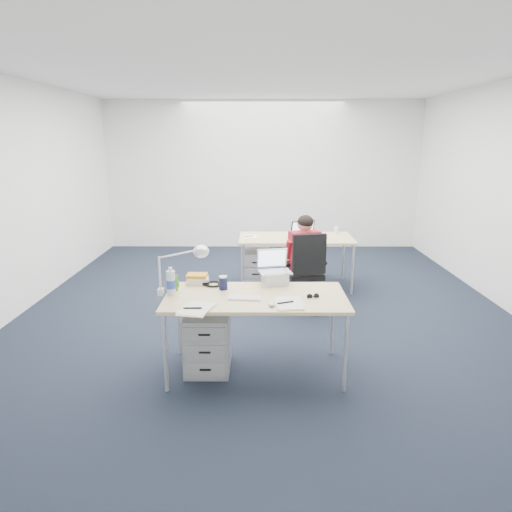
# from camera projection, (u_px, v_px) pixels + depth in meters

# --- Properties ---
(floor) EXTENTS (7.00, 7.00, 0.00)m
(floor) POSITION_uv_depth(u_px,v_px,m) (265.00, 310.00, 5.71)
(floor) COLOR black
(floor) RESTS_ON ground
(room) EXTENTS (6.02, 7.02, 2.80)m
(room) POSITION_uv_depth(u_px,v_px,m) (266.00, 171.00, 5.29)
(room) COLOR white
(room) RESTS_ON ground
(desk_near) EXTENTS (1.60, 0.80, 0.73)m
(desk_near) POSITION_uv_depth(u_px,v_px,m) (256.00, 301.00, 4.04)
(desk_near) COLOR tan
(desk_near) RESTS_ON ground
(desk_far) EXTENTS (1.60, 0.80, 0.73)m
(desk_far) POSITION_uv_depth(u_px,v_px,m) (296.00, 240.00, 6.46)
(desk_far) COLOR tan
(desk_far) RESTS_ON ground
(office_chair) EXTENTS (0.74, 0.74, 1.00)m
(office_chair) POSITION_uv_depth(u_px,v_px,m) (304.00, 288.00, 5.67)
(office_chair) COLOR black
(office_chair) RESTS_ON ground
(seated_person) EXTENTS (0.50, 0.70, 1.18)m
(seated_person) POSITION_uv_depth(u_px,v_px,m) (300.00, 260.00, 5.75)
(seated_person) COLOR red
(seated_person) RESTS_ON ground
(drawer_pedestal_near) EXTENTS (0.40, 0.50, 0.55)m
(drawer_pedestal_near) POSITION_uv_depth(u_px,v_px,m) (208.00, 341.00, 4.19)
(drawer_pedestal_near) COLOR #999B9E
(drawer_pedestal_near) RESTS_ON ground
(drawer_pedestal_far) EXTENTS (0.40, 0.50, 0.55)m
(drawer_pedestal_far) POSITION_uv_depth(u_px,v_px,m) (256.00, 269.00, 6.49)
(drawer_pedestal_far) COLOR #999B9E
(drawer_pedestal_far) RESTS_ON ground
(silver_laptop) EXTENTS (0.34, 0.29, 0.32)m
(silver_laptop) POSITION_uv_depth(u_px,v_px,m) (275.00, 268.00, 4.33)
(silver_laptop) COLOR silver
(silver_laptop) RESTS_ON desk_near
(wireless_keyboard) EXTENTS (0.29, 0.14, 0.01)m
(wireless_keyboard) POSITION_uv_depth(u_px,v_px,m) (245.00, 298.00, 3.95)
(wireless_keyboard) COLOR white
(wireless_keyboard) RESTS_ON desk_near
(computer_mouse) EXTENTS (0.06, 0.09, 0.03)m
(computer_mouse) POSITION_uv_depth(u_px,v_px,m) (272.00, 304.00, 3.78)
(computer_mouse) COLOR white
(computer_mouse) RESTS_ON desk_near
(headphones) EXTENTS (0.23, 0.19, 0.04)m
(headphones) POSITION_uv_depth(u_px,v_px,m) (214.00, 283.00, 4.32)
(headphones) COLOR black
(headphones) RESTS_ON desk_near
(can_koozie) EXTENTS (0.09, 0.09, 0.13)m
(can_koozie) POSITION_uv_depth(u_px,v_px,m) (223.00, 283.00, 4.19)
(can_koozie) COLOR #151A42
(can_koozie) RESTS_ON desk_near
(water_bottle) EXTENTS (0.10, 0.10, 0.25)m
(water_bottle) POSITION_uv_depth(u_px,v_px,m) (171.00, 281.00, 4.03)
(water_bottle) COLOR silver
(water_bottle) RESTS_ON desk_near
(bear_figurine) EXTENTS (0.09, 0.08, 0.15)m
(bear_figurine) POSITION_uv_depth(u_px,v_px,m) (175.00, 283.00, 4.15)
(bear_figurine) COLOR #27701D
(bear_figurine) RESTS_ON desk_near
(book_stack) EXTENTS (0.21, 0.16, 0.09)m
(book_stack) POSITION_uv_depth(u_px,v_px,m) (197.00, 279.00, 4.36)
(book_stack) COLOR silver
(book_stack) RESTS_ON desk_near
(cordless_phone) EXTENTS (0.04, 0.03, 0.13)m
(cordless_phone) POSITION_uv_depth(u_px,v_px,m) (171.00, 288.00, 4.02)
(cordless_phone) COLOR black
(cordless_phone) RESTS_ON desk_near
(papers_left) EXTENTS (0.30, 0.37, 0.01)m
(papers_left) POSITION_uv_depth(u_px,v_px,m) (195.00, 309.00, 3.69)
(papers_left) COLOR #FFDB93
(papers_left) RESTS_ON desk_near
(papers_right) EXTENTS (0.24, 0.33, 0.01)m
(papers_right) POSITION_uv_depth(u_px,v_px,m) (288.00, 304.00, 3.82)
(papers_right) COLOR #FFDB93
(papers_right) RESTS_ON desk_near
(sunglasses) EXTENTS (0.12, 0.08, 0.03)m
(sunglasses) POSITION_uv_depth(u_px,v_px,m) (313.00, 296.00, 3.97)
(sunglasses) COLOR black
(sunglasses) RESTS_ON desk_near
(desk_lamp) EXTENTS (0.44, 0.27, 0.47)m
(desk_lamp) POSITION_uv_depth(u_px,v_px,m) (176.00, 269.00, 3.99)
(desk_lamp) COLOR silver
(desk_lamp) RESTS_ON desk_near
(dark_laptop) EXTENTS (0.47, 0.47, 0.26)m
(dark_laptop) POSITION_uv_depth(u_px,v_px,m) (307.00, 230.00, 6.26)
(dark_laptop) COLOR black
(dark_laptop) RESTS_ON desk_far
(far_cup) EXTENTS (0.10, 0.10, 0.11)m
(far_cup) POSITION_uv_depth(u_px,v_px,m) (336.00, 230.00, 6.65)
(far_cup) COLOR white
(far_cup) RESTS_ON desk_far
(far_papers) EXTENTS (0.18, 0.26, 0.01)m
(far_papers) POSITION_uv_depth(u_px,v_px,m) (250.00, 237.00, 6.45)
(far_papers) COLOR white
(far_papers) RESTS_ON desk_far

